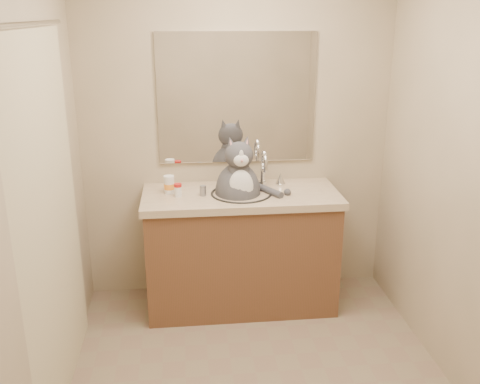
# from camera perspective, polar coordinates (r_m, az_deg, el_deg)

# --- Properties ---
(room) EXTENTS (2.22, 2.52, 2.42)m
(room) POSITION_cam_1_polar(r_m,az_deg,el_deg) (2.63, 2.41, 0.45)
(room) COLOR #84745B
(room) RESTS_ON ground
(vanity) EXTENTS (1.34, 0.59, 1.12)m
(vanity) POSITION_cam_1_polar(r_m,az_deg,el_deg) (3.79, 0.11, -5.91)
(vanity) COLOR brown
(vanity) RESTS_ON ground
(mirror) EXTENTS (1.10, 0.02, 0.90)m
(mirror) POSITION_cam_1_polar(r_m,az_deg,el_deg) (3.76, -0.35, 9.93)
(mirror) COLOR white
(mirror) RESTS_ON room
(shower_curtain) EXTENTS (0.02, 1.30, 1.93)m
(shower_curtain) POSITION_cam_1_polar(r_m,az_deg,el_deg) (2.83, -19.52, -2.92)
(shower_curtain) COLOR beige
(shower_curtain) RESTS_ON ground
(cat) EXTENTS (0.46, 0.36, 0.62)m
(cat) POSITION_cam_1_polar(r_m,az_deg,el_deg) (3.62, -0.16, 0.43)
(cat) COLOR #414045
(cat) RESTS_ON vanity
(pill_bottle_redcap) EXTENTS (0.06, 0.06, 0.09)m
(pill_bottle_redcap) POSITION_cam_1_polar(r_m,az_deg,el_deg) (3.58, -6.64, 0.21)
(pill_bottle_redcap) COLOR white
(pill_bottle_redcap) RESTS_ON vanity
(pill_bottle_orange) EXTENTS (0.07, 0.07, 0.12)m
(pill_bottle_orange) POSITION_cam_1_polar(r_m,az_deg,el_deg) (3.65, -7.58, 0.76)
(pill_bottle_orange) COLOR white
(pill_bottle_orange) RESTS_ON vanity
(grey_canister) EXTENTS (0.06, 0.06, 0.07)m
(grey_canister) POSITION_cam_1_polar(r_m,az_deg,el_deg) (3.59, -3.98, 0.15)
(grey_canister) COLOR gray
(grey_canister) RESTS_ON vanity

